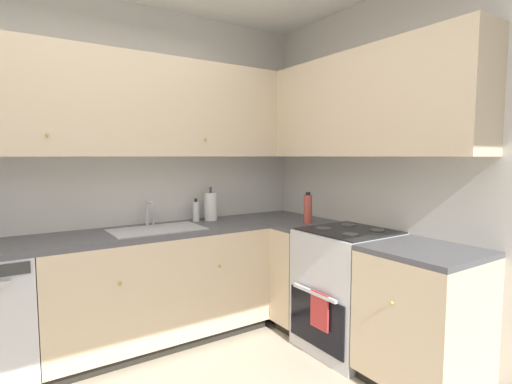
{
  "coord_description": "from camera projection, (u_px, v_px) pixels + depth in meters",
  "views": [
    {
      "loc": [
        -0.59,
        -1.52,
        1.46
      ],
      "look_at": [
        0.97,
        0.82,
        1.2
      ],
      "focal_mm": 27.53,
      "sensor_mm": 36.0,
      "label": 1
    }
  ],
  "objects": [
    {
      "name": "lower_cabinets_back",
      "position": [
        159.0,
        288.0,
        3.06
      ],
      "size": [
        1.69,
        0.62,
        0.86
      ],
      "color": "beige",
      "rests_on": "ground_plane"
    },
    {
      "name": "upper_cabinets_right",
      "position": [
        350.0,
        107.0,
        3.02
      ],
      "size": [
        0.32,
        2.08,
        0.76
      ],
      "color": "beige"
    },
    {
      "name": "wall_back",
      "position": [
        88.0,
        173.0,
        3.01
      ],
      "size": [
        3.84,
        0.05,
        2.66
      ],
      "primitive_type": "cube",
      "color": "silver",
      "rests_on": "ground_plane"
    },
    {
      "name": "faucet",
      "position": [
        148.0,
        211.0,
        3.14
      ],
      "size": [
        0.07,
        0.16,
        0.21
      ],
      "color": "silver",
      "rests_on": "countertop_back"
    },
    {
      "name": "upper_cabinets_back",
      "position": [
        127.0,
        106.0,
        2.95
      ],
      "size": [
        2.57,
        0.34,
        0.76
      ],
      "color": "beige"
    },
    {
      "name": "wall_right",
      "position": [
        437.0,
        175.0,
        2.65
      ],
      "size": [
        0.05,
        3.45,
        2.66
      ],
      "primitive_type": "cube",
      "color": "silver",
      "rests_on": "ground_plane"
    },
    {
      "name": "countertop_right",
      "position": [
        383.0,
        242.0,
        2.65
      ],
      "size": [
        0.6,
        1.53,
        0.03
      ],
      "color": "#4C4C51",
      "rests_on": "lower_cabinets_right"
    },
    {
      "name": "paper_towel_roll",
      "position": [
        211.0,
        206.0,
        3.43
      ],
      "size": [
        0.11,
        0.11,
        0.3
      ],
      "color": "white",
      "rests_on": "countertop_back"
    },
    {
      "name": "soap_bottle",
      "position": [
        196.0,
        211.0,
        3.38
      ],
      "size": [
        0.06,
        0.06,
        0.2
      ],
      "color": "silver",
      "rests_on": "countertop_back"
    },
    {
      "name": "lower_cabinets_right",
      "position": [
        381.0,
        305.0,
        2.69
      ],
      "size": [
        0.62,
        1.53,
        0.86
      ],
      "color": "beige",
      "rests_on": "ground_plane"
    },
    {
      "name": "oil_bottle",
      "position": [
        308.0,
        209.0,
        3.28
      ],
      "size": [
        0.07,
        0.07,
        0.26
      ],
      "color": "#BF4C3F",
      "rests_on": "countertop_right"
    },
    {
      "name": "oven_range",
      "position": [
        348.0,
        289.0,
        2.96
      ],
      "size": [
        0.68,
        0.62,
        1.05
      ],
      "color": "silver",
      "rests_on": "ground_plane"
    },
    {
      "name": "countertop_back",
      "position": [
        157.0,
        231.0,
        3.01
      ],
      "size": [
        2.89,
        0.6,
        0.03
      ],
      "primitive_type": "cube",
      "color": "#4C4C51",
      "rests_on": "lower_cabinets_back"
    },
    {
      "name": "sink",
      "position": [
        157.0,
        235.0,
        2.98
      ],
      "size": [
        0.68,
        0.4,
        0.1
      ],
      "color": "#B7B7BC",
      "rests_on": "countertop_back"
    }
  ]
}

